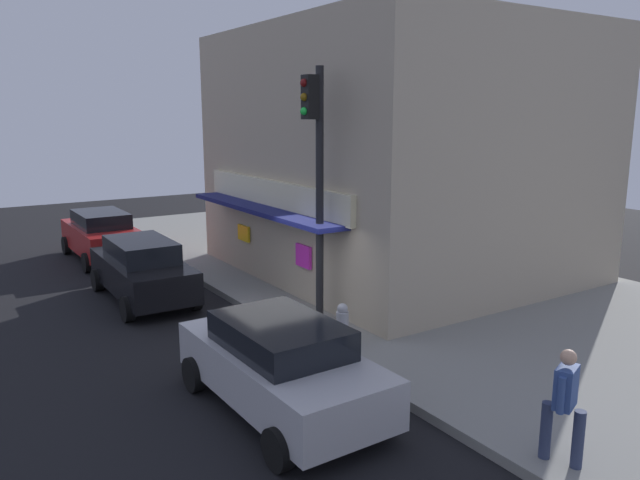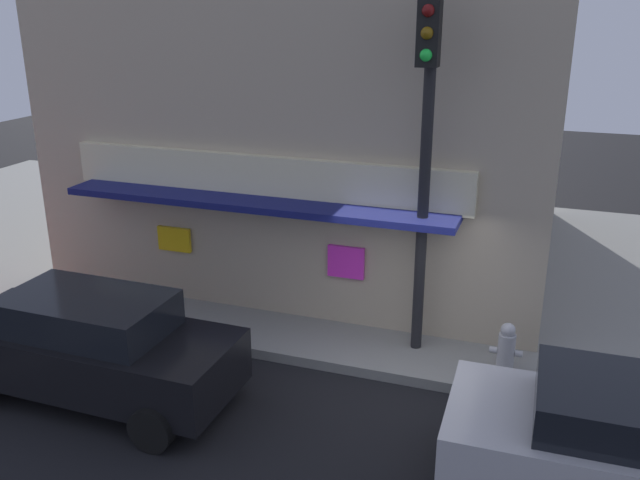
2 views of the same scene
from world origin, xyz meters
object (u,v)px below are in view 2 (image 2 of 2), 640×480
object	(u,v)px
fire_hydrant	(506,349)
trash_can	(113,248)
potted_plant_by_window	(196,267)
parked_car_silver	(637,449)
parked_car_black	(91,346)
traffic_light	(426,132)
potted_plant_by_doorway	(255,271)

from	to	relation	value
fire_hydrant	trash_can	world-z (taller)	trash_can
potted_plant_by_window	parked_car_silver	distance (m)	8.86
trash_can	parked_car_black	size ratio (longest dim) A/B	0.21
parked_car_silver	parked_car_black	xyz separation A→B (m)	(-7.51, -0.04, 0.02)
traffic_light	fire_hydrant	xyz separation A→B (m)	(1.49, -0.30, -3.27)
potted_plant_by_doorway	parked_car_black	world-z (taller)	parked_car_black
fire_hydrant	potted_plant_by_doorway	xyz separation A→B (m)	(-5.03, 1.58, 0.05)
traffic_light	fire_hydrant	bearing A→B (deg)	-11.20
trash_can	parked_car_silver	distance (m)	11.00
traffic_light	parked_car_silver	world-z (taller)	traffic_light
potted_plant_by_window	parked_car_black	bearing A→B (deg)	-83.60
fire_hydrant	parked_car_silver	distance (m)	2.95
potted_plant_by_window	parked_car_black	size ratio (longest dim) A/B	0.17
potted_plant_by_window	potted_plant_by_doorway	bearing A→B (deg)	5.31
parked_car_silver	potted_plant_by_doorway	bearing A→B (deg)	149.03
trash_can	potted_plant_by_doorway	xyz separation A→B (m)	(3.49, -0.18, 0.00)
parked_car_black	trash_can	bearing A→B (deg)	122.20
traffic_light	parked_car_silver	distance (m)	5.15
traffic_light	potted_plant_by_window	size ratio (longest dim) A/B	7.41
potted_plant_by_doorway	parked_car_silver	world-z (taller)	parked_car_silver
trash_can	potted_plant_by_window	world-z (taller)	trash_can
trash_can	parked_car_silver	world-z (taller)	parked_car_silver
fire_hydrant	parked_car_silver	world-z (taller)	parked_car_silver
traffic_light	potted_plant_by_doorway	size ratio (longest dim) A/B	6.49
parked_car_black	traffic_light	bearing A→B (deg)	32.31
fire_hydrant	trash_can	xyz separation A→B (m)	(-8.52, 1.76, 0.05)
traffic_light	potted_plant_by_window	world-z (taller)	traffic_light
traffic_light	potted_plant_by_doorway	xyz separation A→B (m)	(-3.53, 1.29, -3.22)
traffic_light	trash_can	distance (m)	7.87
parked_car_silver	parked_car_black	world-z (taller)	parked_car_black
traffic_light	parked_car_black	bearing A→B (deg)	-147.69
potted_plant_by_window	parked_car_silver	size ratio (longest dim) A/B	0.18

